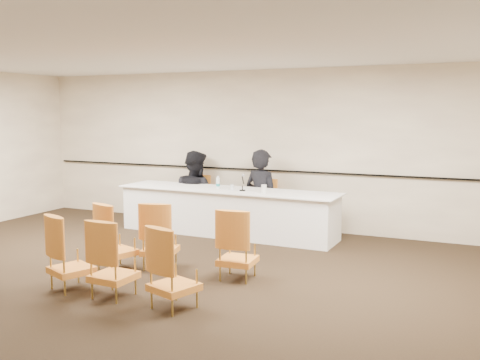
% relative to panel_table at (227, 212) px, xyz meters
% --- Properties ---
extents(floor, '(10.00, 10.00, 0.00)m').
position_rel_panel_table_xyz_m(floor, '(0.33, -3.07, -0.41)').
color(floor, black).
rests_on(floor, ground).
extents(ceiling, '(10.00, 10.00, 0.00)m').
position_rel_panel_table_xyz_m(ceiling, '(0.33, -3.07, 2.59)').
color(ceiling, silver).
rests_on(ceiling, ground).
extents(wall_back, '(10.00, 0.04, 3.00)m').
position_rel_panel_table_xyz_m(wall_back, '(0.33, 0.93, 1.09)').
color(wall_back, '#BDAC95').
rests_on(wall_back, ground).
extents(wall_rail, '(9.80, 0.04, 0.03)m').
position_rel_panel_table_xyz_m(wall_rail, '(0.33, 0.89, 0.69)').
color(wall_rail, black).
rests_on(wall_rail, wall_back).
extents(panel_table, '(4.14, 1.05, 0.82)m').
position_rel_panel_table_xyz_m(panel_table, '(0.00, 0.00, 0.00)').
color(panel_table, white).
rests_on(panel_table, ground).
extents(panelist_main, '(0.82, 0.65, 1.98)m').
position_rel_panel_table_xyz_m(panelist_main, '(0.44, 0.59, 0.12)').
color(panelist_main, black).
rests_on(panelist_main, ground).
extents(panelist_main_chair, '(0.51, 0.51, 0.95)m').
position_rel_panel_table_xyz_m(panelist_main_chair, '(0.44, 0.59, 0.06)').
color(panelist_main_chair, '#CA6D24').
rests_on(panelist_main_chair, ground).
extents(panelist_second, '(1.14, 1.02, 1.94)m').
position_rel_panel_table_xyz_m(panelist_second, '(-1.00, 0.62, 0.07)').
color(panelist_second, black).
rests_on(panelist_second, ground).
extents(panelist_second_chair, '(0.51, 0.51, 0.95)m').
position_rel_panel_table_xyz_m(panelist_second_chair, '(-1.00, 0.62, 0.06)').
color(panelist_second_chair, '#CA6D24').
rests_on(panelist_second_chair, ground).
extents(papers, '(0.34, 0.29, 0.00)m').
position_rel_panel_table_xyz_m(papers, '(0.43, -0.05, 0.41)').
color(papers, white).
rests_on(papers, panel_table).
extents(microphone, '(0.17, 0.24, 0.30)m').
position_rel_panel_table_xyz_m(microphone, '(0.35, -0.11, 0.56)').
color(microphone, black).
rests_on(microphone, panel_table).
extents(water_bottle, '(0.09, 0.09, 0.23)m').
position_rel_panel_table_xyz_m(water_bottle, '(-0.19, 0.01, 0.53)').
color(water_bottle, teal).
rests_on(water_bottle, panel_table).
extents(drinking_glass, '(0.08, 0.08, 0.10)m').
position_rel_panel_table_xyz_m(drinking_glass, '(0.13, -0.07, 0.46)').
color(drinking_glass, silver).
rests_on(drinking_glass, panel_table).
extents(coffee_cup, '(0.10, 0.10, 0.14)m').
position_rel_panel_table_xyz_m(coffee_cup, '(0.78, -0.17, 0.48)').
color(coffee_cup, white).
rests_on(coffee_cup, panel_table).
extents(aud_chair_front_left, '(0.63, 0.63, 0.95)m').
position_rel_panel_table_xyz_m(aud_chair_front_left, '(-0.46, -2.63, 0.06)').
color(aud_chair_front_left, '#CA6D24').
rests_on(aud_chair_front_left, ground).
extents(aud_chair_front_mid, '(0.61, 0.61, 0.95)m').
position_rel_panel_table_xyz_m(aud_chair_front_mid, '(0.05, -2.30, 0.06)').
color(aud_chair_front_mid, '#CA6D24').
rests_on(aud_chair_front_mid, ground).
extents(aud_chair_front_right, '(0.54, 0.54, 0.95)m').
position_rel_panel_table_xyz_m(aud_chair_front_right, '(1.27, -2.32, 0.06)').
color(aud_chair_front_right, '#CA6D24').
rests_on(aud_chair_front_right, ground).
extents(aud_chair_back_left, '(0.65, 0.65, 0.95)m').
position_rel_panel_table_xyz_m(aud_chair_back_left, '(-0.45, -3.55, 0.06)').
color(aud_chair_back_left, '#CA6D24').
rests_on(aud_chair_back_left, ground).
extents(aud_chair_back_mid, '(0.52, 0.52, 0.95)m').
position_rel_panel_table_xyz_m(aud_chair_back_mid, '(0.21, -3.57, 0.06)').
color(aud_chair_back_mid, '#CA6D24').
rests_on(aud_chair_back_mid, ground).
extents(aud_chair_back_right, '(0.63, 0.63, 0.95)m').
position_rel_panel_table_xyz_m(aud_chair_back_right, '(1.07, -3.60, 0.06)').
color(aud_chair_back_right, '#CA6D24').
rests_on(aud_chair_back_right, ground).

